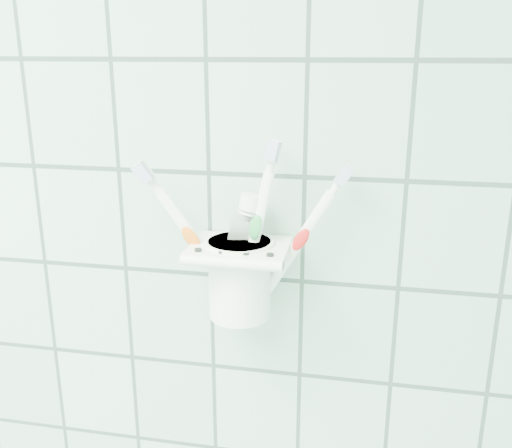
% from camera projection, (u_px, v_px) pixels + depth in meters
% --- Properties ---
extents(holder_bracket, '(0.12, 0.10, 0.04)m').
position_uv_depth(holder_bracket, '(240.00, 251.00, 0.70)').
color(holder_bracket, white).
rests_on(holder_bracket, wall_back).
extents(cup, '(0.09, 0.09, 0.10)m').
position_uv_depth(cup, '(240.00, 275.00, 0.71)').
color(cup, white).
rests_on(cup, holder_bracket).
extents(toothbrush_pink, '(0.12, 0.02, 0.21)m').
position_uv_depth(toothbrush_pink, '(245.00, 224.00, 0.69)').
color(toothbrush_pink, white).
rests_on(toothbrush_pink, cup).
extents(toothbrush_blue, '(0.05, 0.04, 0.22)m').
position_uv_depth(toothbrush_blue, '(237.00, 228.00, 0.68)').
color(toothbrush_blue, white).
rests_on(toothbrush_blue, cup).
extents(toothbrush_orange, '(0.10, 0.03, 0.21)m').
position_uv_depth(toothbrush_orange, '(255.00, 227.00, 0.69)').
color(toothbrush_orange, white).
rests_on(toothbrush_orange, cup).
extents(toothpaste_tube, '(0.06, 0.04, 0.16)m').
position_uv_depth(toothpaste_tube, '(228.00, 243.00, 0.71)').
color(toothpaste_tube, silver).
rests_on(toothpaste_tube, cup).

